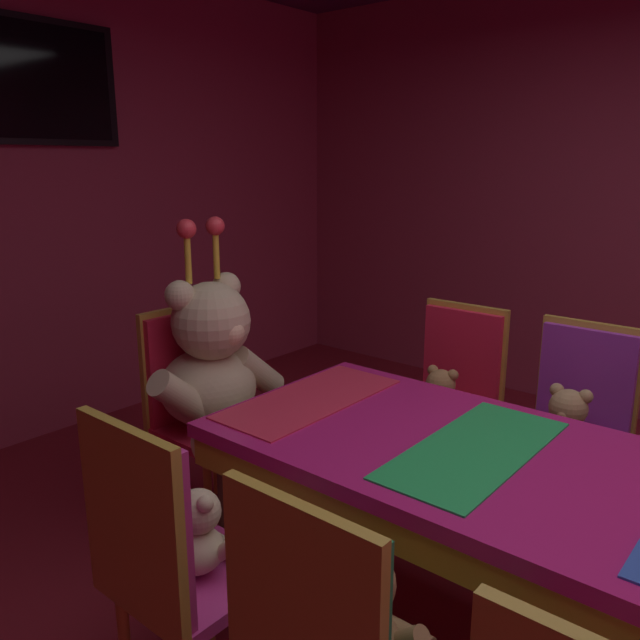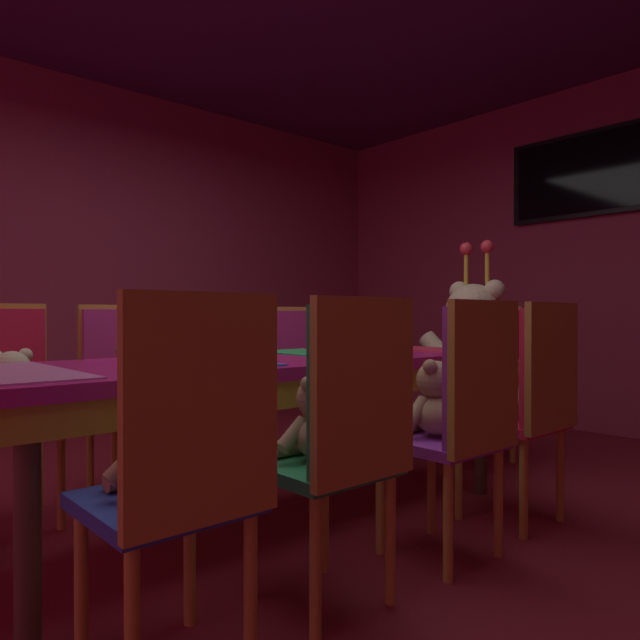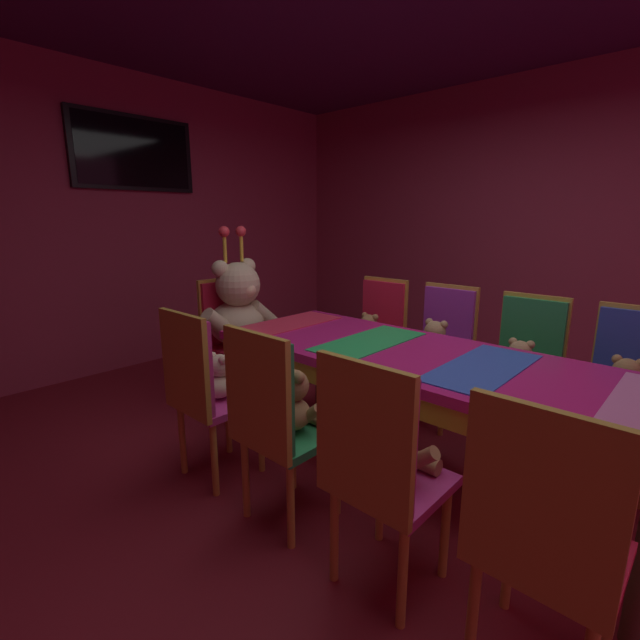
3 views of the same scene
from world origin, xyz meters
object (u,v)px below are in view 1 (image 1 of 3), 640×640
(teddy_left_2, at_px, (364,616))
(throne_chair, at_px, (191,391))
(wall_tv, at_px, (17,79))
(chair_right_3, at_px, (455,388))
(banquet_table, at_px, (585,512))
(teddy_left_3, at_px, (201,535))
(chair_right_2, at_px, (578,416))
(chair_left_3, at_px, (160,550))
(teddy_right_2, at_px, (566,429))
(teddy_right_3, at_px, (439,401))
(king_teddy_bear, at_px, (214,366))

(teddy_left_2, xyz_separation_m, throne_chair, (0.69, 1.48, 0.01))
(wall_tv, bearing_deg, chair_right_3, -70.10)
(banquet_table, xyz_separation_m, teddy_left_2, (-0.69, 0.28, -0.06))
(teddy_left_3, height_order, chair_right_2, chair_right_2)
(chair_left_3, xyz_separation_m, chair_right_3, (1.66, -0.01, 0.00))
(banquet_table, xyz_separation_m, chair_right_3, (0.82, 0.85, -0.06))
(teddy_left_3, xyz_separation_m, wall_tv, (0.70, 2.25, 1.48))
(teddy_right_2, relative_size, teddy_right_3, 1.12)
(king_teddy_bear, xyz_separation_m, wall_tv, (-0.00, 1.52, 1.29))
(king_teddy_bear, bearing_deg, teddy_left_3, -43.57)
(teddy_left_3, distance_m, teddy_right_2, 1.50)
(chair_right_2, bearing_deg, teddy_left_3, -20.08)
(teddy_left_3, distance_m, throne_chair, 1.14)
(banquet_table, bearing_deg, teddy_right_2, 22.63)
(chair_left_3, distance_m, teddy_left_3, 0.14)
(king_teddy_bear, bearing_deg, chair_right_2, 33.09)
(teddy_left_3, distance_m, chair_right_3, 1.51)
(wall_tv, bearing_deg, throne_chair, -90.00)
(banquet_table, relative_size, throne_chair, 2.47)
(chair_right_2, distance_m, chair_right_3, 0.56)
(chair_right_2, distance_m, wall_tv, 3.28)
(throne_chair, distance_m, king_teddy_bear, 0.24)
(king_teddy_bear, bearing_deg, throne_chair, 180.00)
(teddy_right_2, distance_m, wall_tv, 3.25)
(wall_tv, bearing_deg, teddy_right_3, -73.36)
(teddy_left_3, distance_m, chair_right_2, 1.64)
(teddy_left_3, xyz_separation_m, chair_right_3, (1.51, -0.01, 0.03))
(teddy_right_3, bearing_deg, wall_tv, -73.36)
(chair_left_3, height_order, teddy_left_3, chair_left_3)
(chair_left_3, bearing_deg, king_teddy_bear, 41.12)
(teddy_left_2, xyz_separation_m, teddy_right_3, (1.36, 0.57, -0.02))
(king_teddy_bear, bearing_deg, teddy_left_2, -27.71)
(teddy_left_3, relative_size, teddy_right_2, 0.87)
(throne_chair, bearing_deg, teddy_left_3, -37.61)
(chair_right_3, relative_size, king_teddy_bear, 1.05)
(chair_right_3, relative_size, throne_chair, 1.00)
(chair_right_2, xyz_separation_m, teddy_right_3, (-0.17, 0.56, -0.02))
(teddy_left_3, bearing_deg, chair_right_2, -20.08)
(chair_right_3, height_order, throne_chair, same)
(chair_left_3, xyz_separation_m, wall_tv, (0.84, 2.25, 1.45))
(chair_right_2, relative_size, teddy_right_2, 3.08)
(chair_right_3, relative_size, wall_tv, 0.84)
(chair_left_3, bearing_deg, chair_right_2, -18.50)
(throne_chair, bearing_deg, chair_left_3, -42.85)
(banquet_table, height_order, chair_left_3, chair_left_3)
(chair_left_3, relative_size, throne_chair, 1.00)
(teddy_left_2, distance_m, chair_right_2, 1.53)
(chair_right_3, xyz_separation_m, teddy_right_3, (-0.14, 0.00, -0.02))
(teddy_right_2, bearing_deg, chair_right_3, -102.05)
(chair_left_3, bearing_deg, chair_right_3, -0.24)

